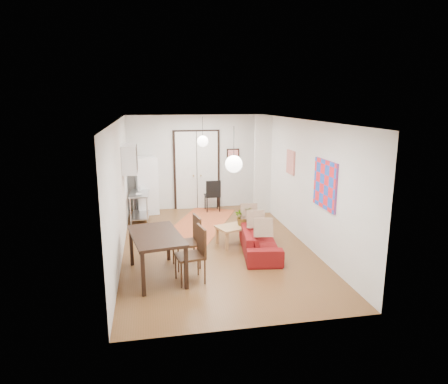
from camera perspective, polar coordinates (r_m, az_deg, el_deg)
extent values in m
plane|color=brown|center=(9.43, -1.24, -7.71)|extent=(7.00, 7.00, 0.00)
cube|color=white|center=(8.83, -1.33, 10.19)|extent=(4.20, 7.00, 0.02)
cube|color=silver|center=(12.43, -3.95, 4.26)|extent=(4.20, 0.02, 2.90)
cube|color=silver|center=(5.71, 4.53, -6.28)|extent=(4.20, 0.02, 2.90)
cube|color=silver|center=(8.92, -14.71, 0.39)|extent=(0.02, 7.00, 2.90)
cube|color=silver|center=(9.58, 11.21, 1.42)|extent=(0.02, 7.00, 2.90)
cube|color=white|center=(12.42, -3.90, 3.09)|extent=(1.44, 0.06, 2.50)
cube|color=silver|center=(11.87, 5.53, 3.82)|extent=(0.50, 0.10, 2.90)
cube|color=white|center=(10.31, -13.32, 4.67)|extent=(0.35, 1.00, 0.70)
cube|color=red|center=(8.41, 14.25, 1.05)|extent=(0.05, 1.00, 1.00)
cube|color=beige|center=(10.24, 9.51, 4.22)|extent=(0.05, 0.50, 0.60)
cube|color=red|center=(12.56, 1.29, 5.07)|extent=(0.40, 0.03, 0.50)
cube|color=#9B5C40|center=(10.81, -14.03, 5.27)|extent=(0.03, 0.44, 0.54)
sphere|color=silver|center=(10.85, -3.06, 7.26)|extent=(0.30, 0.30, 0.30)
cylinder|color=black|center=(10.82, -3.08, 9.37)|extent=(0.01, 0.01, 0.50)
sphere|color=silver|center=(6.94, 1.41, 4.02)|extent=(0.30, 0.30, 0.30)
cylinder|color=black|center=(6.89, 1.43, 7.31)|extent=(0.01, 0.01, 0.50)
cube|color=#C15230|center=(10.95, -3.58, -4.72)|extent=(2.56, 3.65, 0.01)
imported|color=maroon|center=(8.99, 5.10, -6.89)|extent=(2.01, 1.01, 0.56)
cube|color=tan|center=(9.45, 2.06, -4.90)|extent=(1.15, 0.88, 0.05)
cube|color=tan|center=(9.23, -0.40, -6.82)|extent=(0.07, 0.07, 0.41)
cube|color=tan|center=(9.42, 5.06, -6.45)|extent=(0.07, 0.07, 0.41)
cube|color=tan|center=(9.65, -0.88, -5.92)|extent=(0.07, 0.07, 0.41)
cube|color=tan|center=(9.83, 4.34, -5.59)|extent=(0.07, 0.07, 0.41)
imported|color=#427032|center=(9.40, 2.67, -3.45)|extent=(0.46, 0.49, 0.44)
cube|color=#A5A7A9|center=(11.39, -12.00, -0.21)|extent=(0.58, 1.07, 0.03)
cube|color=#A5A7A9|center=(11.55, -11.85, -3.24)|extent=(0.53, 1.03, 0.03)
cylinder|color=#A5A7A9|center=(11.03, -13.09, -2.81)|extent=(0.04, 0.04, 0.78)
cylinder|color=#A5A7A9|center=(11.02, -10.79, -2.71)|extent=(0.04, 0.04, 0.78)
cylinder|color=#A5A7A9|center=(11.96, -12.93, -1.57)|extent=(0.04, 0.04, 0.78)
cylinder|color=#A5A7A9|center=(11.95, -10.81, -1.48)|extent=(0.04, 0.04, 0.78)
imported|color=silver|center=(11.09, -12.03, -0.36)|extent=(0.20, 0.20, 0.05)
imported|color=#5497B8|center=(11.62, -12.00, 0.55)|extent=(0.08, 0.08, 0.17)
cube|color=white|center=(12.11, -10.95, 0.93)|extent=(0.68, 0.68, 1.70)
cube|color=black|center=(7.71, -9.68, -6.18)|extent=(1.13, 1.67, 0.05)
cube|color=black|center=(7.21, -12.53, -11.36)|extent=(0.08, 0.08, 0.79)
cube|color=black|center=(7.22, -6.32, -11.09)|extent=(0.08, 0.08, 0.79)
cube|color=black|center=(8.53, -12.28, -7.44)|extent=(0.08, 0.08, 0.79)
cube|color=black|center=(8.54, -7.08, -7.22)|extent=(0.08, 0.08, 0.79)
cube|color=#331B10|center=(8.18, -5.41, -7.29)|extent=(0.58, 0.56, 0.04)
cube|color=#331B10|center=(8.30, -5.61, -4.91)|extent=(0.12, 0.48, 0.53)
cylinder|color=#331B10|center=(8.05, -6.74, -9.60)|extent=(0.03, 0.03, 0.50)
cylinder|color=#331B10|center=(8.08, -3.71, -9.43)|extent=(0.03, 0.03, 0.50)
cylinder|color=#331B10|center=(8.46, -6.96, -8.45)|extent=(0.03, 0.03, 0.50)
cylinder|color=#331B10|center=(8.49, -4.09, -8.30)|extent=(0.03, 0.03, 0.50)
cube|color=#331B10|center=(7.53, -4.90, -9.11)|extent=(0.58, 0.56, 0.04)
cube|color=#331B10|center=(7.64, -5.13, -6.50)|extent=(0.12, 0.48, 0.53)
cylinder|color=#331B10|center=(7.41, -6.34, -11.65)|extent=(0.03, 0.03, 0.50)
cylinder|color=#331B10|center=(7.45, -3.03, -11.46)|extent=(0.03, 0.03, 0.50)
cylinder|color=#331B10|center=(7.81, -6.61, -10.31)|extent=(0.03, 0.03, 0.50)
cylinder|color=#331B10|center=(7.85, -3.48, -10.13)|extent=(0.03, 0.03, 0.50)
cube|color=black|center=(12.22, -1.69, -0.51)|extent=(0.46, 0.46, 0.04)
cube|color=black|center=(12.36, -1.85, 0.89)|extent=(0.45, 0.05, 0.48)
cylinder|color=black|center=(12.06, -2.45, -1.87)|extent=(0.03, 0.03, 0.48)
cylinder|color=black|center=(12.12, -0.63, -1.78)|extent=(0.03, 0.03, 0.48)
cylinder|color=black|center=(12.43, -2.71, -1.41)|extent=(0.03, 0.03, 0.48)
cylinder|color=black|center=(12.49, -0.94, -1.33)|extent=(0.03, 0.03, 0.48)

